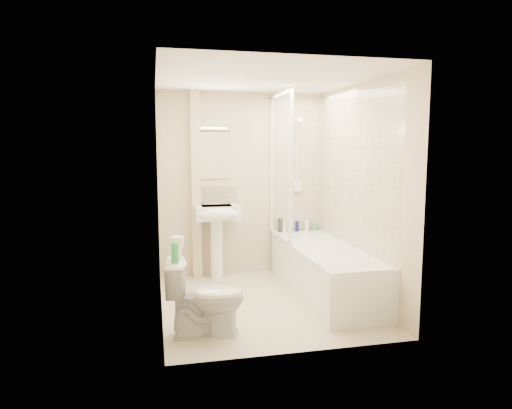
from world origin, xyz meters
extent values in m
plane|color=beige|center=(0.00, 0.00, 0.00)|extent=(2.50, 2.50, 0.00)
cube|color=beige|center=(0.00, 1.25, 1.20)|extent=(2.20, 0.02, 2.40)
cube|color=beige|center=(-1.10, 0.00, 1.20)|extent=(0.02, 2.50, 2.40)
cube|color=beige|center=(1.10, 0.00, 1.20)|extent=(0.02, 2.50, 2.40)
cube|color=white|center=(0.00, 0.00, 2.40)|extent=(2.20, 2.50, 0.02)
cube|color=beige|center=(0.75, 1.24, 1.42)|extent=(0.70, 0.01, 1.75)
cube|color=beige|center=(1.09, 0.15, 1.42)|extent=(0.01, 2.10, 1.75)
cube|color=beige|center=(-0.62, 1.19, 1.20)|extent=(0.12, 0.12, 2.40)
cube|color=beige|center=(-0.37, 1.24, 1.03)|extent=(0.60, 0.02, 0.30)
cube|color=white|center=(-0.37, 1.24, 1.58)|extent=(0.46, 0.01, 0.60)
cube|color=silver|center=(-0.37, 1.22, 1.95)|extent=(0.42, 0.07, 0.07)
cube|color=white|center=(0.75, 0.15, 0.28)|extent=(0.70, 2.10, 0.55)
cube|color=white|center=(0.75, 0.15, 0.49)|extent=(0.56, 1.96, 0.05)
cube|color=white|center=(0.40, 0.80, 1.45)|extent=(0.01, 0.90, 1.80)
cube|color=white|center=(0.40, 1.23, 1.45)|extent=(0.04, 0.04, 1.80)
cube|color=white|center=(0.40, 0.35, 1.45)|extent=(0.04, 0.04, 1.80)
cube|color=white|center=(0.40, 0.80, 2.33)|extent=(0.04, 0.90, 0.04)
cube|color=white|center=(0.40, 0.80, 0.57)|extent=(0.04, 0.90, 0.03)
cylinder|color=white|center=(0.75, 1.22, 1.55)|extent=(0.02, 0.02, 0.90)
cylinder|color=white|center=(0.75, 1.22, 1.10)|extent=(0.05, 0.05, 0.02)
cylinder|color=white|center=(0.75, 1.22, 2.00)|extent=(0.05, 0.05, 0.02)
cylinder|color=white|center=(0.75, 1.15, 2.03)|extent=(0.08, 0.11, 0.11)
cube|color=white|center=(0.75, 1.21, 1.17)|extent=(0.10, 0.05, 0.14)
cylinder|color=white|center=(0.73, 1.19, 1.60)|extent=(0.01, 0.13, 0.84)
cylinder|color=white|center=(-0.37, 1.08, 0.38)|extent=(0.16, 0.16, 0.76)
cube|color=white|center=(-0.37, 1.05, 0.86)|extent=(0.56, 0.43, 0.17)
ellipsoid|color=white|center=(-0.37, 0.88, 0.86)|extent=(0.56, 0.24, 0.17)
cube|color=silver|center=(-0.37, 1.05, 0.93)|extent=(0.39, 0.28, 0.04)
cylinder|color=white|center=(-0.56, 1.16, 1.00)|extent=(0.03, 0.03, 0.10)
cylinder|color=white|center=(-0.19, 1.16, 1.00)|extent=(0.03, 0.03, 0.10)
sphere|color=white|center=(-0.56, 1.16, 1.06)|extent=(0.04, 0.04, 0.04)
sphere|color=white|center=(-0.19, 1.16, 1.06)|extent=(0.04, 0.04, 0.04)
cylinder|color=black|center=(0.51, 1.16, 0.64)|extent=(0.07, 0.07, 0.18)
cylinder|color=white|center=(0.55, 1.16, 0.62)|extent=(0.06, 0.06, 0.14)
cylinder|color=#12144F|center=(0.74, 1.16, 0.62)|extent=(0.05, 0.05, 0.14)
cylinder|color=white|center=(0.88, 1.16, 0.62)|extent=(0.06, 0.06, 0.15)
cylinder|color=green|center=(1.00, 1.16, 0.59)|extent=(0.06, 0.06, 0.09)
imported|color=white|center=(-0.72, -0.71, 0.35)|extent=(0.56, 0.78, 0.70)
cylinder|color=white|center=(-0.97, -0.65, 0.75)|extent=(0.10, 0.10, 0.11)
cylinder|color=white|center=(-0.96, -0.65, 0.86)|extent=(0.12, 0.12, 0.10)
cylinder|color=green|center=(-0.99, -0.80, 0.79)|extent=(0.06, 0.06, 0.18)
camera|label=1|loc=(-1.14, -4.69, 1.70)|focal=32.00mm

